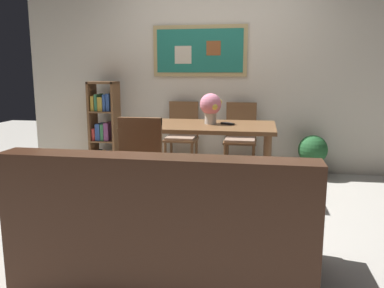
# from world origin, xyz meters

# --- Properties ---
(ground_plane) EXTENTS (12.00, 12.00, 0.00)m
(ground_plane) POSITION_xyz_m (0.00, 0.00, 0.00)
(ground_plane) COLOR #B7B2A8
(wall_back_with_painting) EXTENTS (5.20, 0.14, 2.60)m
(wall_back_with_painting) POSITION_xyz_m (-0.00, 1.65, 1.30)
(wall_back_with_painting) COLOR beige
(wall_back_with_painting) RESTS_ON ground_plane
(dining_table) EXTENTS (1.56, 0.89, 0.74)m
(dining_table) POSITION_xyz_m (-0.05, 0.58, 0.65)
(dining_table) COLOR brown
(dining_table) RESTS_ON ground_plane
(dining_chair_near_left) EXTENTS (0.40, 0.41, 0.91)m
(dining_chair_near_left) POSITION_xyz_m (-0.44, -0.24, 0.54)
(dining_chair_near_left) COLOR brown
(dining_chair_near_left) RESTS_ON ground_plane
(dining_chair_far_right) EXTENTS (0.40, 0.41, 0.91)m
(dining_chair_far_right) POSITION_xyz_m (0.33, 1.38, 0.54)
(dining_chair_far_right) COLOR brown
(dining_chair_far_right) RESTS_ON ground_plane
(dining_chair_far_left) EXTENTS (0.40, 0.41, 0.91)m
(dining_chair_far_left) POSITION_xyz_m (-0.42, 1.40, 0.54)
(dining_chair_far_left) COLOR brown
(dining_chair_far_left) RESTS_ON ground_plane
(leather_couch) EXTENTS (1.80, 0.84, 0.84)m
(leather_couch) POSITION_xyz_m (-0.01, -1.24, 0.31)
(leather_couch) COLOR #472819
(leather_couch) RESTS_ON ground_plane
(bookshelf) EXTENTS (0.36, 0.28, 1.17)m
(bookshelf) POSITION_xyz_m (-1.46, 1.35, 0.54)
(bookshelf) COLOR brown
(bookshelf) RESTS_ON ground_plane
(potted_ivy) EXTENTS (0.36, 0.36, 0.54)m
(potted_ivy) POSITION_xyz_m (1.22, 1.37, 0.28)
(potted_ivy) COLOR #4C4742
(potted_ivy) RESTS_ON ground_plane
(flower_vase) EXTENTS (0.24, 0.23, 0.33)m
(flower_vase) POSITION_xyz_m (0.04, 0.63, 0.93)
(flower_vase) COLOR beige
(flower_vase) RESTS_ON dining_table
(tv_remote) EXTENTS (0.15, 0.12, 0.02)m
(tv_remote) POSITION_xyz_m (0.23, 0.61, 0.75)
(tv_remote) COLOR black
(tv_remote) RESTS_ON dining_table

